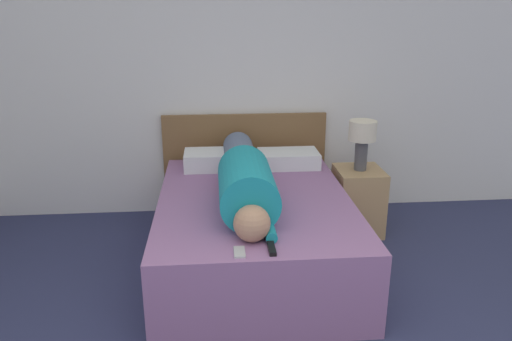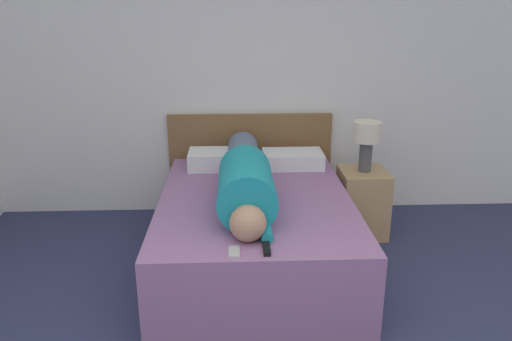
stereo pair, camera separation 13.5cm
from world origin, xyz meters
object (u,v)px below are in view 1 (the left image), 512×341
Objects in this scene: bed at (254,231)px; pillow_near_headboard at (216,160)px; nightstand at (358,201)px; person_lying at (245,178)px; table_lamp at (362,137)px; cell_phone at (239,252)px; tv_remote at (272,249)px; pillow_second at (288,159)px.

pillow_near_headboard is at bearing 110.82° from bed.
person_lying is (-1.01, -0.57, 0.43)m from nightstand.
person_lying reaches higher than pillow_near_headboard.
cell_phone is at bearing -128.39° from table_lamp.
tv_remote is 1.15× the size of cell_phone.
nightstand reaches higher than bed.
table_lamp is at bearing 0.00° from nightstand.
pillow_second is at bearing 60.48° from person_lying.
bed is at bearing -151.07° from nightstand.
person_lying is 0.83m from cell_phone.
table_lamp reaches higher than pillow_second.
pillow_near_headboard is at bearing 171.22° from table_lamp.
pillow_near_headboard is 4.16× the size of cell_phone.
cell_phone is (0.11, -1.57, -0.07)m from pillow_near_headboard.
pillow_second reaches higher than bed.
table_lamp is at bearing 29.28° from person_lying.
bed is 0.92m from cell_phone.
bed is 0.45m from person_lying.
cell_phone is (-1.09, -1.38, 0.28)m from nightstand.
person_lying is 0.87m from pillow_second.
nightstand is at bearing -8.78° from pillow_near_headboard.
nightstand and cell_phone have the same top height.
nightstand is at bearing -17.70° from pillow_second.
nightstand is 1.04× the size of pillow_near_headboard.
person_lying is (-0.07, -0.05, 0.44)m from bed.
cell_phone is at bearing -108.02° from pillow_second.
table_lamp is at bearing -17.70° from pillow_second.
pillow_second reaches higher than cell_phone.
nightstand is (0.94, 0.52, 0.01)m from bed.
person_lying is 0.78m from pillow_near_headboard.
tv_remote is (0.30, -1.55, -0.06)m from pillow_near_headboard.
nightstand is 1.66m from tv_remote.
table_lamp reaches higher than nightstand.
table_lamp is 1.78m from cell_phone.
table_lamp is 2.81× the size of tv_remote.
pillow_second is 3.96× the size of cell_phone.
nightstand is 3.75× the size of tv_remote.
nightstand is 0.57m from table_lamp.
tv_remote is at bearing -88.02° from bed.
tv_remote is (-0.33, -1.55, -0.05)m from pillow_second.
bed is 12.94× the size of tv_remote.
table_lamp is 3.24× the size of cell_phone.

